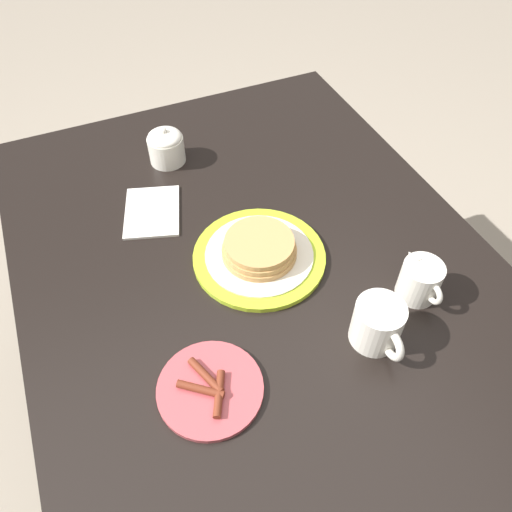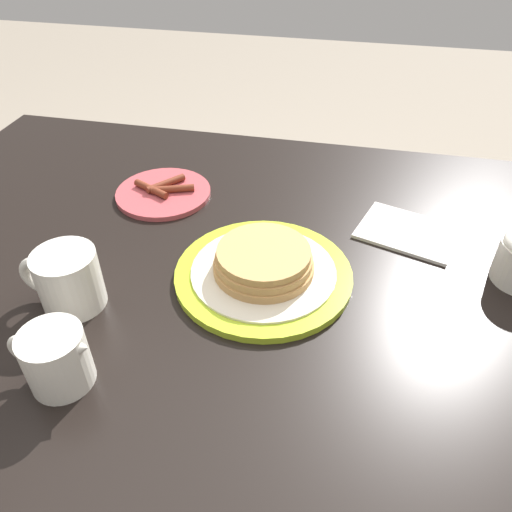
{
  "view_description": "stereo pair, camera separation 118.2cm",
  "coord_description": "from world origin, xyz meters",
  "px_view_note": "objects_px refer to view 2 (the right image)",
  "views": [
    {
      "loc": [
        0.59,
        -0.27,
        1.54
      ],
      "look_at": [
        -0.03,
        -0.01,
        0.76
      ],
      "focal_mm": 35.0,
      "sensor_mm": 36.0,
      "label": 1
    },
    {
      "loc": [
        -0.16,
        0.6,
        1.26
      ],
      "look_at": [
        -0.03,
        -0.01,
        0.76
      ],
      "focal_mm": 35.0,
      "sensor_mm": 36.0,
      "label": 2
    }
  ],
  "objects_px": {
    "coffee_mug": "(67,279)",
    "creamer_pitcher": "(57,358)",
    "napkin": "(408,232)",
    "pancake_plate": "(264,268)",
    "side_plate_bacon": "(163,192)"
  },
  "relations": [
    {
      "from": "pancake_plate",
      "to": "side_plate_bacon",
      "type": "height_order",
      "value": "pancake_plate"
    },
    {
      "from": "creamer_pitcher",
      "to": "napkin",
      "type": "height_order",
      "value": "creamer_pitcher"
    },
    {
      "from": "coffee_mug",
      "to": "napkin",
      "type": "height_order",
      "value": "coffee_mug"
    },
    {
      "from": "coffee_mug",
      "to": "creamer_pitcher",
      "type": "xyz_separation_m",
      "value": [
        -0.06,
        0.13,
        -0.0
      ]
    },
    {
      "from": "pancake_plate",
      "to": "creamer_pitcher",
      "type": "bearing_deg",
      "value": 50.08
    },
    {
      "from": "side_plate_bacon",
      "to": "napkin",
      "type": "xyz_separation_m",
      "value": [
        -0.47,
        0.03,
        -0.0
      ]
    },
    {
      "from": "side_plate_bacon",
      "to": "napkin",
      "type": "bearing_deg",
      "value": 176.48
    },
    {
      "from": "pancake_plate",
      "to": "side_plate_bacon",
      "type": "distance_m",
      "value": 0.31
    },
    {
      "from": "coffee_mug",
      "to": "creamer_pitcher",
      "type": "bearing_deg",
      "value": 113.53
    },
    {
      "from": "creamer_pitcher",
      "to": "napkin",
      "type": "bearing_deg",
      "value": -136.04
    },
    {
      "from": "coffee_mug",
      "to": "pancake_plate",
      "type": "bearing_deg",
      "value": -156.33
    },
    {
      "from": "side_plate_bacon",
      "to": "napkin",
      "type": "relative_size",
      "value": 0.96
    },
    {
      "from": "pancake_plate",
      "to": "side_plate_bacon",
      "type": "bearing_deg",
      "value": -39.47
    },
    {
      "from": "pancake_plate",
      "to": "side_plate_bacon",
      "type": "relative_size",
      "value": 1.52
    },
    {
      "from": "coffee_mug",
      "to": "napkin",
      "type": "distance_m",
      "value": 0.57
    }
  ]
}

